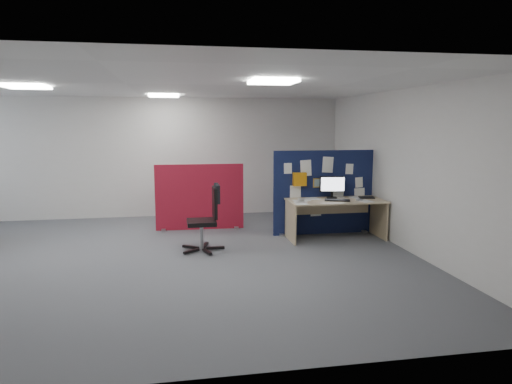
{
  "coord_description": "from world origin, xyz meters",
  "views": [
    {
      "loc": [
        0.7,
        -7.07,
        2.13
      ],
      "look_at": [
        1.99,
        0.25,
        1.0
      ],
      "focal_mm": 32.0,
      "sensor_mm": 36.0,
      "label": 1
    }
  ],
  "objects": [
    {
      "name": "floor",
      "position": [
        0.0,
        0.0,
        0.0
      ],
      "size": [
        9.0,
        9.0,
        0.0
      ],
      "primitive_type": "plane",
      "color": "#53555B",
      "rests_on": "ground"
    },
    {
      "name": "desk_papers",
      "position": [
        3.4,
        0.85,
        0.73
      ],
      "size": [
        1.47,
        0.89,
        0.0
      ],
      "color": "white",
      "rests_on": "main_desk"
    },
    {
      "name": "paper_tray",
      "position": [
        4.23,
        0.91,
        0.74
      ],
      "size": [
        0.33,
        0.28,
        0.01
      ],
      "primitive_type": "cube",
      "rotation": [
        0.0,
        0.0,
        -0.26
      ],
      "color": "black",
      "rests_on": "main_desk"
    },
    {
      "name": "navy_divider",
      "position": [
        3.46,
        1.22,
        0.81
      ],
      "size": [
        1.96,
        0.3,
        1.61
      ],
      "color": "#0E1333",
      "rests_on": "floor"
    },
    {
      "name": "ceiling",
      "position": [
        0.0,
        0.0,
        2.7
      ],
      "size": [
        9.0,
        7.0,
        0.02
      ],
      "primitive_type": "cube",
      "color": "white",
      "rests_on": "wall_back"
    },
    {
      "name": "wall_back",
      "position": [
        0.0,
        3.5,
        1.35
      ],
      "size": [
        9.0,
        0.02,
        2.7
      ],
      "primitive_type": "cube",
      "color": "silver",
      "rests_on": "floor"
    },
    {
      "name": "keyboard",
      "position": [
        3.57,
        0.7,
        0.74
      ],
      "size": [
        0.48,
        0.31,
        0.02
      ],
      "primitive_type": "cube",
      "rotation": [
        0.0,
        0.0,
        -0.32
      ],
      "color": "black",
      "rests_on": "main_desk"
    },
    {
      "name": "wall_front",
      "position": [
        0.0,
        -3.5,
        1.35
      ],
      "size": [
        9.0,
        0.02,
        2.7
      ],
      "primitive_type": "cube",
      "color": "silver",
      "rests_on": "floor"
    },
    {
      "name": "red_divider",
      "position": [
        1.16,
        2.0,
        0.65
      ],
      "size": [
        1.76,
        0.3,
        1.32
      ],
      "rotation": [
        0.0,
        0.0,
        -0.03
      ],
      "color": "maroon",
      "rests_on": "floor"
    },
    {
      "name": "main_desk",
      "position": [
        3.58,
        0.84,
        0.56
      ],
      "size": [
        1.77,
        0.79,
        0.73
      ],
      "color": "tan",
      "rests_on": "floor"
    },
    {
      "name": "monitor_main",
      "position": [
        3.57,
        0.99,
        0.96
      ],
      "size": [
        0.47,
        0.2,
        0.41
      ],
      "rotation": [
        0.0,
        0.0,
        -0.19
      ],
      "color": "black",
      "rests_on": "main_desk"
    },
    {
      "name": "ceiling_lights",
      "position": [
        0.33,
        0.67,
        2.67
      ],
      "size": [
        4.1,
        4.1,
        0.04
      ],
      "color": "white",
      "rests_on": "ceiling"
    },
    {
      "name": "wall_right",
      "position": [
        4.5,
        0.0,
        1.35
      ],
      "size": [
        0.02,
        7.0,
        2.7
      ],
      "primitive_type": "cube",
      "color": "silver",
      "rests_on": "floor"
    },
    {
      "name": "office_chair",
      "position": [
        1.21,
        0.39,
        0.63
      ],
      "size": [
        0.7,
        0.74,
        1.11
      ],
      "rotation": [
        0.0,
        0.0,
        0.01
      ],
      "color": "black",
      "rests_on": "floor"
    },
    {
      "name": "mouse",
      "position": [
        3.97,
        0.64,
        0.74
      ],
      "size": [
        0.11,
        0.09,
        0.03
      ],
      "primitive_type": "cube",
      "rotation": [
        0.0,
        0.0,
        0.34
      ],
      "color": "#98999D",
      "rests_on": "main_desk"
    }
  ]
}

